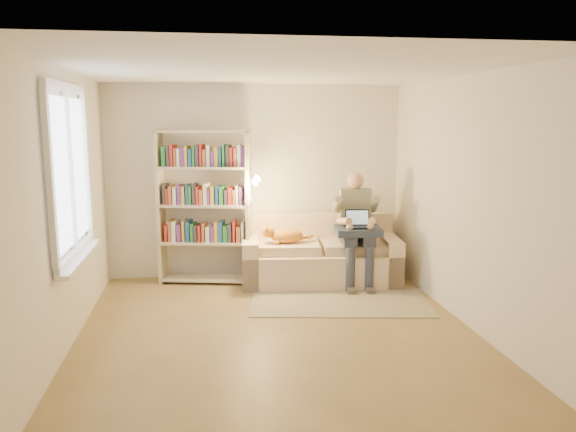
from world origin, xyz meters
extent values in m
plane|color=olive|center=(0.00, 0.00, 0.00)|extent=(4.50, 4.50, 0.00)
cube|color=white|center=(0.00, 0.00, 2.60)|extent=(4.00, 4.50, 0.02)
cube|color=silver|center=(-2.00, 0.00, 1.30)|extent=(0.02, 4.50, 2.60)
cube|color=silver|center=(2.00, 0.00, 1.30)|extent=(0.02, 4.50, 2.60)
cube|color=silver|center=(0.00, 2.25, 1.30)|extent=(4.00, 0.02, 2.60)
cube|color=silver|center=(0.00, -2.25, 1.30)|extent=(4.00, 0.02, 2.60)
plane|color=white|center=(-1.97, 0.20, 1.65)|extent=(0.00, 1.50, 1.50)
cube|color=white|center=(-1.96, 0.20, 2.44)|extent=(0.05, 1.50, 0.08)
cube|color=white|center=(-1.96, 0.20, 0.86)|extent=(0.05, 1.50, 0.08)
cube|color=white|center=(-1.96, 0.20, 1.65)|extent=(0.04, 0.05, 1.50)
cube|color=white|center=(-1.92, 0.20, 0.81)|extent=(0.12, 1.52, 0.04)
cube|color=beige|center=(0.80, 1.70, 0.21)|extent=(2.12, 1.12, 0.43)
cube|color=beige|center=(0.83, 2.05, 0.65)|extent=(2.05, 0.41, 0.44)
cube|color=beige|center=(-0.12, 1.79, 0.31)|extent=(0.30, 0.93, 0.61)
cube|color=beige|center=(1.71, 1.61, 0.31)|extent=(0.30, 0.93, 0.61)
cube|color=beige|center=(0.34, 1.70, 0.49)|extent=(0.92, 0.70, 0.12)
cube|color=beige|center=(1.25, 1.60, 0.49)|extent=(0.92, 0.70, 0.12)
cube|color=gray|center=(1.25, 1.68, 0.97)|extent=(0.42, 0.26, 0.55)
sphere|color=tan|center=(1.25, 1.66, 1.35)|extent=(0.22, 0.22, 0.22)
cube|color=#353A4A|center=(1.10, 1.44, 0.64)|extent=(0.20, 0.46, 0.17)
cube|color=#353A4A|center=(1.34, 1.41, 0.64)|extent=(0.20, 0.46, 0.17)
cylinder|color=#353A4A|center=(1.08, 1.22, 0.29)|extent=(0.12, 0.12, 0.57)
cylinder|color=#353A4A|center=(1.32, 1.19, 0.29)|extent=(0.12, 0.12, 0.57)
ellipsoid|color=orange|center=(0.33, 1.67, 0.64)|extent=(0.45, 0.27, 0.19)
sphere|color=orange|center=(0.09, 1.65, 0.71)|extent=(0.15, 0.15, 0.15)
cylinder|color=orange|center=(0.56, 1.69, 0.61)|extent=(0.21, 0.06, 0.06)
cube|color=#253042|center=(1.22, 1.41, 0.74)|extent=(0.61, 0.52, 0.09)
cube|color=black|center=(1.22, 1.37, 0.80)|extent=(0.33, 0.24, 0.02)
cube|color=black|center=(1.23, 1.48, 0.90)|extent=(0.31, 0.09, 0.20)
plane|color=#8CA5CC|center=(1.23, 1.48, 0.90)|extent=(0.28, 0.09, 0.27)
cube|color=beige|center=(-1.28, 2.02, 1.01)|extent=(0.11, 0.31, 2.02)
cube|color=beige|center=(-0.14, 1.78, 1.01)|extent=(0.11, 0.31, 2.02)
cube|color=beige|center=(-0.71, 1.90, 0.05)|extent=(1.24, 0.55, 0.03)
cube|color=beige|center=(-0.71, 1.90, 0.55)|extent=(1.24, 0.55, 0.03)
cube|color=beige|center=(-0.71, 1.90, 1.04)|extent=(1.24, 0.55, 0.03)
cube|color=beige|center=(-0.71, 1.90, 1.53)|extent=(1.24, 0.55, 0.03)
cube|color=beige|center=(-0.71, 1.90, 1.99)|extent=(1.24, 0.55, 0.03)
cube|color=silver|center=(-0.71, 1.90, 0.68)|extent=(1.06, 0.45, 0.24)
cube|color=#66337F|center=(-0.71, 1.90, 1.17)|extent=(1.06, 0.45, 0.24)
cube|color=gold|center=(-0.71, 1.90, 1.67)|extent=(1.06, 0.45, 0.24)
cylinder|color=silver|center=(-0.23, 1.80, 1.08)|extent=(0.11, 0.11, 0.04)
cone|color=silver|center=(-0.08, 1.63, 1.38)|extent=(0.16, 0.18, 0.17)
cube|color=gray|center=(0.87, 0.90, 0.01)|extent=(2.26, 1.55, 0.01)
camera|label=1|loc=(-0.70, -5.39, 2.16)|focal=35.00mm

